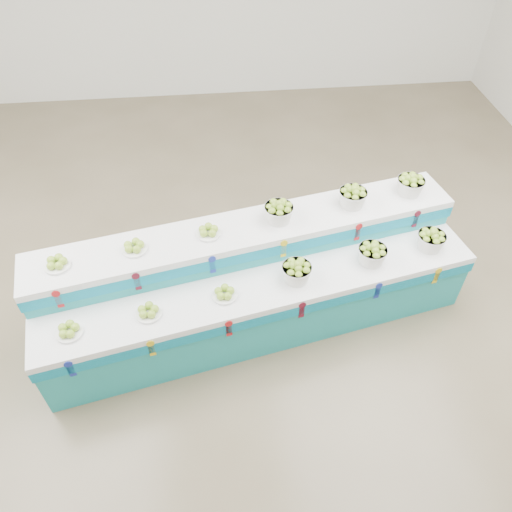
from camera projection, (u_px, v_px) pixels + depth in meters
The scene contains 14 objects.
ground at pixel (211, 315), 5.20m from camera, with size 10.00×10.00×0.00m, color brown.
display_stand at pixel (256, 282), 4.85m from camera, with size 4.22×1.08×1.02m, color teal, non-canonical shape.
plate_lower_left at pixel (68, 330), 4.12m from camera, with size 0.24×0.24×0.10m, color white.
plate_lower_mid at pixel (148, 311), 4.26m from camera, with size 0.24×0.24×0.10m, color white.
plate_lower_right at pixel (224, 293), 4.41m from camera, with size 0.24×0.24×0.10m, color white.
basket_lower_left at pixel (297, 271), 4.52m from camera, with size 0.28×0.28×0.21m, color silver, non-canonical shape.
basket_lower_mid at pixel (372, 254), 4.69m from camera, with size 0.28×0.28×0.21m, color silver, non-canonical shape.
basket_lower_right at pixel (431, 240), 4.82m from camera, with size 0.28×0.28×0.21m, color silver, non-canonical shape.
plate_upper_left at pixel (56, 262), 4.26m from camera, with size 0.24×0.24×0.10m, color white.
plate_upper_mid at pixel (134, 246), 4.41m from camera, with size 0.24×0.24×0.10m, color white.
plate_upper_right at pixel (208, 231), 4.55m from camera, with size 0.24×0.24×0.10m, color white.
basket_upper_left at pixel (279, 212), 4.66m from camera, with size 0.28×0.28×0.21m, color silver, non-canonical shape.
basket_upper_mid at pixel (353, 196), 4.83m from camera, with size 0.28×0.28×0.21m, color silver, non-canonical shape.
basket_upper_right at pixel (410, 184), 4.96m from camera, with size 0.28×0.28×0.21m, color silver, non-canonical shape.
Camera 1 is at (0.14, -3.26, 4.12)m, focal length 34.45 mm.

